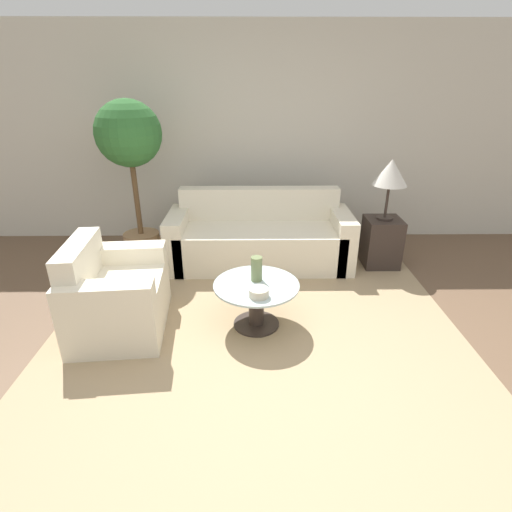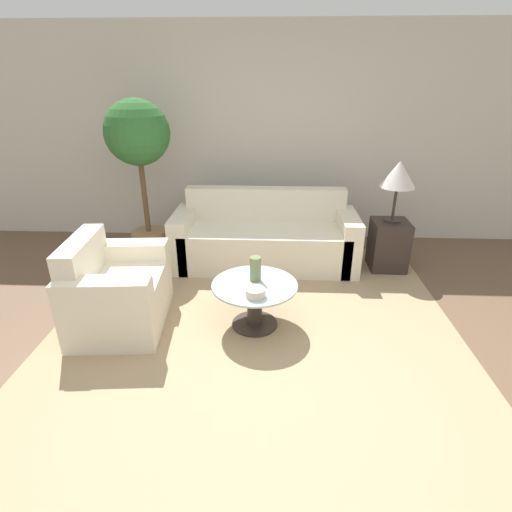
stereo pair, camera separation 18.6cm
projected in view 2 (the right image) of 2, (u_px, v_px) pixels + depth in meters
The scene contains 11 objects.
ground_plane at pixel (267, 392), 2.75m from camera, with size 14.00×14.00×0.00m, color brown.
wall_back at pixel (273, 137), 4.98m from camera, with size 10.00×0.06×2.60m.
rug at pixel (255, 324), 3.50m from camera, with size 3.47×3.50×0.01m.
sofa_main at pixel (265, 239), 4.59m from camera, with size 2.04×0.78×0.82m.
armchair at pixel (114, 293), 3.43m from camera, with size 0.80×1.01×0.79m.
coffee_table at pixel (255, 299), 3.40m from camera, with size 0.72×0.72×0.41m.
side_table at pixel (388, 245), 4.44m from camera, with size 0.39×0.39×0.55m.
table_lamp at pixel (399, 175), 4.12m from camera, with size 0.36×0.36×0.65m.
potted_plant at pixel (139, 149), 4.38m from camera, with size 0.71×0.71×1.79m.
vase at pixel (255, 269), 3.36m from camera, with size 0.10×0.10×0.21m.
bowl at pixel (255, 293), 3.13m from camera, with size 0.16×0.16×0.07m.
Camera 2 is at (0.02, -2.12, 1.99)m, focal length 28.00 mm.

